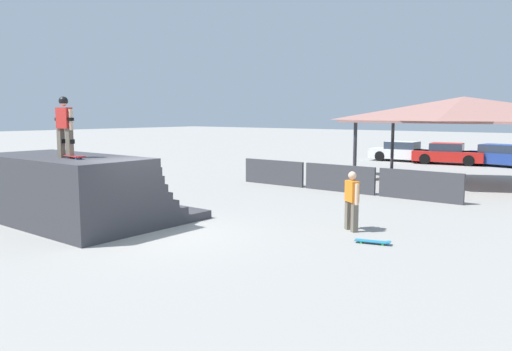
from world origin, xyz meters
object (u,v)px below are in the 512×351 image
(parked_car_red, at_px, (448,154))
(skater_on_deck, at_px, (64,123))
(parked_car_white, at_px, (403,152))
(parked_car_blue, at_px, (501,156))
(skateboard_on_deck, at_px, (74,156))
(bystander_walking, at_px, (352,198))
(skateboard_on_ground, at_px, (374,241))

(parked_car_red, bearing_deg, skater_on_deck, -106.39)
(skater_on_deck, bearing_deg, parked_car_white, 83.51)
(parked_car_blue, bearing_deg, parked_car_white, -168.61)
(skateboard_on_deck, relative_size, bystander_walking, 0.54)
(skater_on_deck, relative_size, parked_car_blue, 0.36)
(skater_on_deck, xyz_separation_m, parked_car_white, (-0.56, 23.90, -2.19))
(skateboard_on_ground, bearing_deg, skateboard_on_deck, -167.78)
(skateboard_on_ground, height_order, parked_car_red, parked_car_red)
(skater_on_deck, height_order, parked_car_blue, skater_on_deck)
(parked_car_red, bearing_deg, parked_car_blue, -1.05)
(bystander_walking, height_order, skateboard_on_ground, bystander_walking)
(skateboard_on_ground, xyz_separation_m, parked_car_red, (-4.75, 20.25, 0.54))
(skateboard_on_deck, height_order, parked_car_blue, skateboard_on_deck)
(bystander_walking, bearing_deg, parked_car_red, -45.25)
(skateboard_on_deck, distance_m, parked_car_red, 23.92)
(parked_car_white, xyz_separation_m, parked_car_red, (2.84, -0.10, -0.00))
(skater_on_deck, bearing_deg, bystander_walking, 28.66)
(parked_car_white, bearing_deg, skateboard_on_ground, -72.78)
(skater_on_deck, height_order, parked_car_white, skater_on_deck)
(parked_car_red, xyz_separation_m, parked_car_blue, (2.84, 0.49, 0.00))
(bystander_walking, relative_size, parked_car_blue, 0.36)
(parked_car_white, relative_size, parked_car_red, 1.00)
(skater_on_deck, height_order, bystander_walking, skater_on_deck)
(skateboard_on_deck, bearing_deg, parked_car_red, 90.26)
(skater_on_deck, xyz_separation_m, skateboard_on_ground, (7.03, 3.55, -2.73))
(skater_on_deck, xyz_separation_m, skateboard_on_deck, (0.41, -0.01, -0.85))
(skater_on_deck, bearing_deg, parked_car_red, 76.69)
(skateboard_on_deck, xyz_separation_m, bystander_walking, (5.57, 4.43, -1.08))
(skater_on_deck, bearing_deg, skateboard_on_deck, -8.87)
(parked_car_red, distance_m, parked_car_blue, 2.88)
(parked_car_red, bearing_deg, skateboard_on_deck, -105.41)
(bystander_walking, xyz_separation_m, parked_car_red, (-3.70, 19.37, -0.26))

